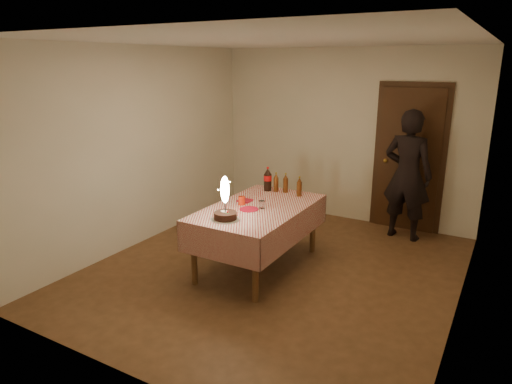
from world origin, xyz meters
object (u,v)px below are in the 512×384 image
dining_table (258,215)px  birthday_cake (225,208)px  clear_cup (262,205)px  cola_bottle (268,179)px  amber_bottle_mid (286,183)px  amber_bottle_left (276,183)px  amber_bottle_right (299,187)px  red_cup (242,201)px  red_plate (249,209)px  photographer (407,175)px

dining_table → birthday_cake: bearing=-98.7°
clear_cup → cola_bottle: 0.77m
amber_bottle_mid → amber_bottle_left: bearing=-167.7°
clear_cup → amber_bottle_right: bearing=76.3°
dining_table → cola_bottle: (-0.24, 0.67, 0.25)m
red_cup → clear_cup: bearing=0.2°
amber_bottle_mid → cola_bottle: bearing=-169.7°
clear_cup → cola_bottle: bearing=113.5°
red_cup → cola_bottle: size_ratio=0.31×
red_plate → amber_bottle_right: 0.84m
red_cup → birthday_cake: bearing=-77.0°
cola_bottle → photographer: size_ratio=0.18×
red_plate → cola_bottle: (-0.20, 0.81, 0.15)m
dining_table → red_cup: red_cup is taller
red_plate → red_cup: size_ratio=2.20×
amber_bottle_mid → birthday_cake: bearing=-94.0°
clear_cup → cola_bottle: size_ratio=0.28×
birthday_cake → amber_bottle_left: birthday_cake is taller
cola_bottle → dining_table: bearing=-70.5°
red_plate → amber_bottle_mid: bearing=87.0°
birthday_cake → red_cup: bearing=103.0°
red_cup → amber_bottle_right: size_ratio=0.39×
amber_bottle_mid → dining_table: bearing=-90.3°
dining_table → birthday_cake: (-0.09, -0.56, 0.23)m
birthday_cake → clear_cup: size_ratio=5.28×
red_cup → photographer: photographer is taller
clear_cup → amber_bottle_right: size_ratio=0.35×
cola_bottle → photographer: (1.52, 1.19, -0.01)m
dining_table → birthday_cake: size_ratio=3.62×
cola_bottle → photographer: 1.93m
amber_bottle_mid → amber_bottle_right: bearing=-17.4°
amber_bottle_mid → photographer: photographer is taller
amber_bottle_left → amber_bottle_right: bearing=-7.0°
dining_table → photographer: bearing=55.4°
dining_table → amber_bottle_mid: 0.74m
dining_table → clear_cup: clear_cup is taller
clear_cup → dining_table: bearing=157.5°
birthday_cake → amber_bottle_right: birthday_cake is taller
birthday_cake → amber_bottle_right: 1.24m
red_cup → amber_bottle_right: (0.44, 0.67, 0.07)m
red_cup → photographer: (1.49, 1.89, 0.09)m
red_plate → amber_bottle_right: amber_bottle_right is taller
red_plate → amber_bottle_right: bearing=71.0°
birthday_cake → photographer: 2.78m
clear_cup → amber_bottle_right: 0.69m
dining_table → clear_cup: bearing=-22.5°
birthday_cake → clear_cup: birthday_cake is taller
amber_bottle_mid → red_plate: bearing=-93.0°
red_plate → red_cup: red_cup is taller
birthday_cake → amber_bottle_left: 1.24m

